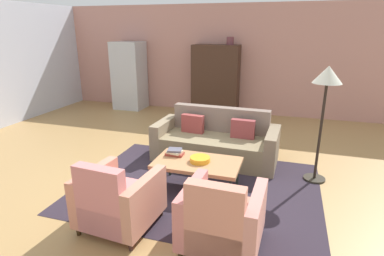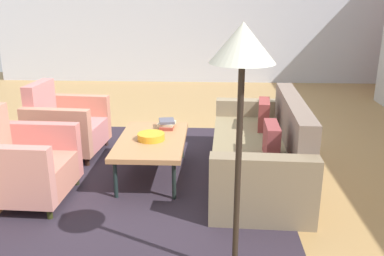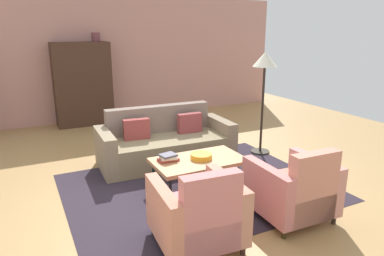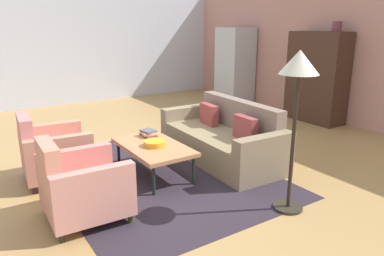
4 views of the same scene
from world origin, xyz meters
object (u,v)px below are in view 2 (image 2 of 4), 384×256
at_px(fruit_bowl, 151,137).
at_px(book_stack, 167,124).
at_px(couch, 264,153).
at_px(armchair_right, 19,166).
at_px(armchair_left, 63,127).
at_px(floor_lamp, 242,69).
at_px(coffee_table, 152,142).

relative_size(fruit_bowl, book_stack, 1.09).
distance_m(couch, armchair_right, 2.43).
bearing_deg(armchair_left, fruit_bowl, 65.37).
height_order(couch, floor_lamp, floor_lamp).
bearing_deg(armchair_right, armchair_left, -178.09).
xyz_separation_m(armchair_right, floor_lamp, (1.03, 1.97, 1.10)).
relative_size(armchair_right, floor_lamp, 0.51).
height_order(coffee_table, armchair_right, armchair_right).
relative_size(book_stack, floor_lamp, 0.15).
relative_size(couch, floor_lamp, 1.24).
distance_m(couch, coffee_table, 1.19).
bearing_deg(armchair_right, coffee_table, 119.05).
height_order(coffee_table, floor_lamp, floor_lamp).
xyz_separation_m(coffee_table, book_stack, (-0.38, 0.12, 0.08)).
xyz_separation_m(armchair_right, book_stack, (-0.97, 1.29, 0.13)).
bearing_deg(floor_lamp, book_stack, -161.22).
height_order(couch, coffee_table, couch).
bearing_deg(floor_lamp, coffee_table, -153.80).
bearing_deg(coffee_table, couch, 89.85).
bearing_deg(armchair_right, floor_lamp, 64.23).
bearing_deg(fruit_bowl, armchair_right, -64.43).
height_order(coffee_table, book_stack, book_stack).
height_order(coffee_table, fruit_bowl, fruit_bowl).
bearing_deg(couch, armchair_right, 106.31).
relative_size(couch, fruit_bowl, 7.50).
distance_m(coffee_table, fruit_bowl, 0.08).
bearing_deg(couch, fruit_bowl, 93.89).
relative_size(coffee_table, armchair_right, 1.36).
bearing_deg(book_stack, armchair_right, -52.85).
bearing_deg(book_stack, floor_lamp, 18.78).
distance_m(armchair_right, book_stack, 1.62).
height_order(armchair_right, floor_lamp, floor_lamp).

